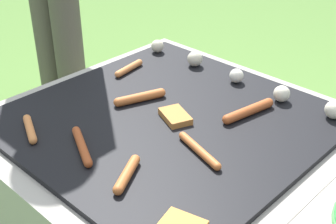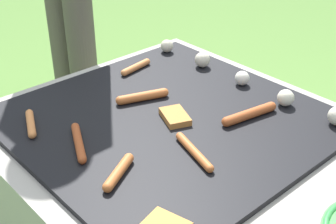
% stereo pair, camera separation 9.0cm
% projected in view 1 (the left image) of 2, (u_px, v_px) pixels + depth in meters
% --- Properties ---
extents(grill, '(1.00, 1.00, 0.45)m').
position_uv_depth(grill, '(168.00, 176.00, 1.55)').
color(grill, '#9E998E').
rests_on(grill, ground_plane).
extents(sausage_back_right, '(0.18, 0.07, 0.02)m').
position_uv_depth(sausage_back_right, '(199.00, 150.00, 1.26)').
color(sausage_back_right, '#B7602D').
rests_on(sausage_back_right, grill).
extents(sausage_front_left, '(0.06, 0.20, 0.03)m').
position_uv_depth(sausage_front_left, '(248.00, 111.00, 1.44)').
color(sausage_front_left, '#A34C23').
rests_on(sausage_front_left, grill).
extents(sausage_front_right, '(0.18, 0.10, 0.02)m').
position_uv_depth(sausage_front_right, '(82.00, 146.00, 1.28)').
color(sausage_front_right, '#93421E').
rests_on(sausage_front_right, grill).
extents(sausage_mid_right, '(0.09, 0.14, 0.03)m').
position_uv_depth(sausage_mid_right, '(127.00, 174.00, 1.17)').
color(sausage_mid_right, '#B7602D').
rests_on(sausage_mid_right, grill).
extents(sausage_back_center, '(0.08, 0.17, 0.03)m').
position_uv_depth(sausage_back_center, '(140.00, 97.00, 1.51)').
color(sausage_back_center, '#B7602D').
rests_on(sausage_back_center, grill).
extents(sausage_mid_left, '(0.14, 0.08, 0.02)m').
position_uv_depth(sausage_mid_left, '(30.00, 129.00, 1.35)').
color(sausage_mid_left, '#C6753D').
rests_on(sausage_mid_left, grill).
extents(sausage_front_center, '(0.04, 0.15, 0.02)m').
position_uv_depth(sausage_front_center, '(129.00, 68.00, 1.71)').
color(sausage_front_center, '#C6753D').
rests_on(sausage_front_center, grill).
extents(bread_slice_center, '(0.12, 0.10, 0.02)m').
position_uv_depth(bread_slice_center, '(175.00, 116.00, 1.42)').
color(bread_slice_center, '#B27033').
rests_on(bread_slice_center, grill).
extents(mushroom_row, '(0.80, 0.07, 0.06)m').
position_uv_depth(mushroom_row, '(239.00, 76.00, 1.62)').
color(mushroom_row, beige).
rests_on(mushroom_row, grill).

